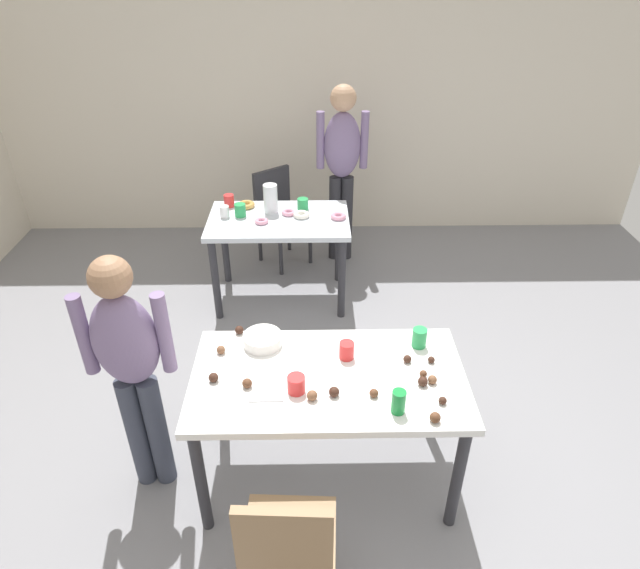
# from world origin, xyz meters

# --- Properties ---
(ground_plane) EXTENTS (6.40, 6.40, 0.00)m
(ground_plane) POSITION_xyz_m (0.00, 0.00, 0.00)
(ground_plane) COLOR gray
(wall_back) EXTENTS (6.40, 0.10, 2.60)m
(wall_back) POSITION_xyz_m (0.00, 3.20, 1.30)
(wall_back) COLOR beige
(wall_back) RESTS_ON ground_plane
(dining_table_near) EXTENTS (1.40, 0.76, 0.75)m
(dining_table_near) POSITION_xyz_m (-0.07, -0.07, 0.66)
(dining_table_near) COLOR white
(dining_table_near) RESTS_ON ground_plane
(dining_table_far) EXTENTS (1.11, 0.69, 0.75)m
(dining_table_far) POSITION_xyz_m (-0.41, 1.78, 0.64)
(dining_table_far) COLOR silver
(dining_table_far) RESTS_ON ground_plane
(chair_near_table) EXTENTS (0.42, 0.42, 0.87)m
(chair_near_table) POSITION_xyz_m (-0.26, -0.83, 0.50)
(chair_near_table) COLOR olive
(chair_near_table) RESTS_ON ground_plane
(chair_far_table) EXTENTS (0.56, 0.56, 0.87)m
(chair_far_table) POSITION_xyz_m (-0.45, 2.47, 0.50)
(chair_far_table) COLOR #2D2D33
(chair_far_table) RESTS_ON ground_plane
(person_girl_near) EXTENTS (0.45, 0.21, 1.45)m
(person_girl_near) POSITION_xyz_m (-1.05, -0.08, 0.86)
(person_girl_near) COLOR #383D4C
(person_girl_near) RESTS_ON ground_plane
(person_adult_far) EXTENTS (0.45, 0.22, 1.62)m
(person_adult_far) POSITION_xyz_m (0.12, 2.49, 0.98)
(person_adult_far) COLOR #28282D
(person_adult_far) RESTS_ON ground_plane
(mixing_bowl) EXTENTS (0.21, 0.21, 0.06)m
(mixing_bowl) POSITION_xyz_m (-0.42, 0.19, 0.78)
(mixing_bowl) COLOR white
(mixing_bowl) RESTS_ON dining_table_near
(soda_can) EXTENTS (0.07, 0.07, 0.12)m
(soda_can) POSITION_xyz_m (0.25, -0.32, 0.81)
(soda_can) COLOR #198438
(soda_can) RESTS_ON dining_table_near
(fork_near) EXTENTS (0.17, 0.02, 0.01)m
(fork_near) POSITION_xyz_m (-0.38, -0.25, 0.75)
(fork_near) COLOR silver
(fork_near) RESTS_ON dining_table_near
(cup_near_0) EXTENTS (0.08, 0.08, 0.10)m
(cup_near_0) POSITION_xyz_m (0.03, 0.07, 0.80)
(cup_near_0) COLOR red
(cup_near_0) RESTS_ON dining_table_near
(cup_near_1) EXTENTS (0.09, 0.09, 0.09)m
(cup_near_1) POSITION_xyz_m (-0.23, -0.18, 0.80)
(cup_near_1) COLOR red
(cup_near_1) RESTS_ON dining_table_near
(cup_near_2) EXTENTS (0.08, 0.08, 0.11)m
(cup_near_2) POSITION_xyz_m (0.43, 0.16, 0.80)
(cup_near_2) COLOR green
(cup_near_2) RESTS_ON dining_table_near
(cake_ball_0) EXTENTS (0.04, 0.04, 0.04)m
(cake_ball_0) POSITION_xyz_m (0.34, 0.03, 0.77)
(cake_ball_0) COLOR #3D2319
(cake_ball_0) RESTS_ON dining_table_near
(cake_ball_1) EXTENTS (0.05, 0.05, 0.05)m
(cake_ball_1) POSITION_xyz_m (-0.47, -0.15, 0.77)
(cake_ball_1) COLOR brown
(cake_ball_1) RESTS_ON dining_table_near
(cake_ball_2) EXTENTS (0.05, 0.05, 0.05)m
(cake_ball_2) POSITION_xyz_m (0.44, -0.13, 0.77)
(cake_ball_2) COLOR brown
(cake_ball_2) RESTS_ON dining_table_near
(cake_ball_3) EXTENTS (0.05, 0.05, 0.05)m
(cake_ball_3) POSITION_xyz_m (0.41, -0.39, 0.78)
(cake_ball_3) COLOR brown
(cake_ball_3) RESTS_ON dining_table_near
(cake_ball_4) EXTENTS (0.05, 0.05, 0.05)m
(cake_ball_4) POSITION_xyz_m (-0.05, -0.22, 0.78)
(cake_ball_4) COLOR #3D2319
(cake_ball_4) RESTS_ON dining_table_near
(cake_ball_5) EXTENTS (0.04, 0.04, 0.04)m
(cake_ball_5) POSITION_xyz_m (0.46, -0.28, 0.77)
(cake_ball_5) COLOR #3D2319
(cake_ball_5) RESTS_ON dining_table_near
(cake_ball_6) EXTENTS (0.05, 0.05, 0.05)m
(cake_ball_6) POSITION_xyz_m (-0.65, -0.10, 0.77)
(cake_ball_6) COLOR #3D2319
(cake_ball_6) RESTS_ON dining_table_near
(cake_ball_7) EXTENTS (0.05, 0.05, 0.05)m
(cake_ball_7) POSITION_xyz_m (-0.16, -0.24, 0.78)
(cake_ball_7) COLOR brown
(cake_ball_7) RESTS_ON dining_table_near
(cake_ball_8) EXTENTS (0.05, 0.05, 0.05)m
(cake_ball_8) POSITION_xyz_m (0.39, -0.15, 0.77)
(cake_ball_8) COLOR #3D2319
(cake_ball_8) RESTS_ON dining_table_near
(cake_ball_9) EXTENTS (0.04, 0.04, 0.04)m
(cake_ball_9) POSITION_xyz_m (0.41, -0.09, 0.77)
(cake_ball_9) COLOR brown
(cake_ball_9) RESTS_ON dining_table_near
(cake_ball_10) EXTENTS (0.05, 0.05, 0.05)m
(cake_ball_10) POSITION_xyz_m (-0.56, 0.29, 0.77)
(cake_ball_10) COLOR #3D2319
(cake_ball_10) RESTS_ON dining_table_near
(cake_ball_11) EXTENTS (0.04, 0.04, 0.04)m
(cake_ball_11) POSITION_xyz_m (0.14, -0.22, 0.77)
(cake_ball_11) COLOR brown
(cake_ball_11) RESTS_ON dining_table_near
(cake_ball_12) EXTENTS (0.04, 0.04, 0.04)m
(cake_ball_12) POSITION_xyz_m (0.47, 0.02, 0.77)
(cake_ball_12) COLOR #3D2319
(cake_ball_12) RESTS_ON dining_table_near
(cake_ball_13) EXTENTS (0.05, 0.05, 0.05)m
(cake_ball_13) POSITION_xyz_m (-0.64, 0.12, 0.77)
(cake_ball_13) COLOR brown
(cake_ball_13) RESTS_ON dining_table_near
(pitcher_far) EXTENTS (0.11, 0.11, 0.23)m
(pitcher_far) POSITION_xyz_m (-0.48, 1.90, 0.87)
(pitcher_far) COLOR white
(pitcher_far) RESTS_ON dining_table_far
(cup_far_0) EXTENTS (0.09, 0.09, 0.09)m
(cup_far_0) POSITION_xyz_m (-0.22, 1.95, 0.80)
(cup_far_0) COLOR green
(cup_far_0) RESTS_ON dining_table_far
(cup_far_1) EXTENTS (0.09, 0.09, 0.10)m
(cup_far_1) POSITION_xyz_m (-0.72, 1.83, 0.80)
(cup_far_1) COLOR green
(cup_far_1) RESTS_ON dining_table_far
(cup_far_2) EXTENTS (0.07, 0.07, 0.09)m
(cup_far_2) POSITION_xyz_m (-0.84, 1.82, 0.80)
(cup_far_2) COLOR white
(cup_far_2) RESTS_ON dining_table_far
(cup_far_3) EXTENTS (0.08, 0.08, 0.10)m
(cup_far_3) POSITION_xyz_m (-0.83, 2.02, 0.80)
(cup_far_3) COLOR red
(cup_far_3) RESTS_ON dining_table_far
(donut_far_0) EXTENTS (0.14, 0.14, 0.04)m
(donut_far_0) POSITION_xyz_m (-0.69, 2.00, 0.77)
(donut_far_0) COLOR gold
(donut_far_0) RESTS_ON dining_table_far
(donut_far_1) EXTENTS (0.11, 0.11, 0.03)m
(donut_far_1) POSITION_xyz_m (-0.33, 1.85, 0.77)
(donut_far_1) COLOR pink
(donut_far_1) RESTS_ON dining_table_far
(donut_far_2) EXTENTS (0.11, 0.11, 0.03)m
(donut_far_2) POSITION_xyz_m (-0.54, 1.70, 0.77)
(donut_far_2) COLOR pink
(donut_far_2) RESTS_ON dining_table_far
(donut_far_3) EXTENTS (0.12, 0.12, 0.04)m
(donut_far_3) POSITION_xyz_m (0.06, 1.77, 0.77)
(donut_far_3) COLOR pink
(donut_far_3) RESTS_ON dining_table_far
(donut_far_4) EXTENTS (0.13, 0.13, 0.04)m
(donut_far_4) POSITION_xyz_m (-0.23, 1.80, 0.77)
(donut_far_4) COLOR white
(donut_far_4) RESTS_ON dining_table_far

